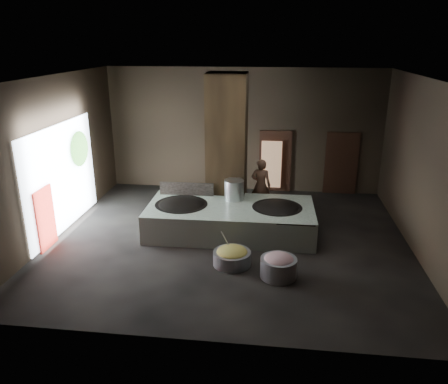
# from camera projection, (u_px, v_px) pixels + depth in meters

# --- Properties ---
(floor) EXTENTS (10.00, 9.00, 0.10)m
(floor) POSITION_uv_depth(u_px,v_px,m) (230.00, 241.00, 12.53)
(floor) COLOR black
(floor) RESTS_ON ground
(ceiling) EXTENTS (10.00, 9.00, 0.10)m
(ceiling) POSITION_uv_depth(u_px,v_px,m) (230.00, 76.00, 11.00)
(ceiling) COLOR black
(ceiling) RESTS_ON back_wall
(back_wall) EXTENTS (10.00, 0.10, 4.50)m
(back_wall) POSITION_uv_depth(u_px,v_px,m) (243.00, 130.00, 16.03)
(back_wall) COLOR black
(back_wall) RESTS_ON ground
(front_wall) EXTENTS (10.00, 0.10, 4.50)m
(front_wall) POSITION_uv_depth(u_px,v_px,m) (201.00, 234.00, 7.50)
(front_wall) COLOR black
(front_wall) RESTS_ON ground
(left_wall) EXTENTS (0.10, 9.00, 4.50)m
(left_wall) POSITION_uv_depth(u_px,v_px,m) (53.00, 158.00, 12.35)
(left_wall) COLOR black
(left_wall) RESTS_ON ground
(right_wall) EXTENTS (0.10, 9.00, 4.50)m
(right_wall) POSITION_uv_depth(u_px,v_px,m) (425.00, 170.00, 11.18)
(right_wall) COLOR black
(right_wall) RESTS_ON ground
(pillar) EXTENTS (1.20, 1.20, 4.50)m
(pillar) POSITION_uv_depth(u_px,v_px,m) (227.00, 147.00, 13.58)
(pillar) COLOR black
(pillar) RESTS_ON ground
(hearth_platform) EXTENTS (4.86, 2.38, 0.84)m
(hearth_platform) POSITION_uv_depth(u_px,v_px,m) (230.00, 219.00, 12.83)
(hearth_platform) COLOR silver
(hearth_platform) RESTS_ON ground
(platform_cap) EXTENTS (4.72, 2.27, 0.03)m
(platform_cap) POSITION_uv_depth(u_px,v_px,m) (230.00, 206.00, 12.70)
(platform_cap) COLOR black
(platform_cap) RESTS_ON hearth_platform
(wok_left) EXTENTS (1.52, 1.52, 0.42)m
(wok_left) POSITION_uv_depth(u_px,v_px,m) (181.00, 207.00, 12.85)
(wok_left) COLOR black
(wok_left) RESTS_ON hearth_platform
(wok_left_rim) EXTENTS (1.55, 1.55, 0.05)m
(wok_left_rim) POSITION_uv_depth(u_px,v_px,m) (181.00, 205.00, 12.82)
(wok_left_rim) COLOR black
(wok_left_rim) RESTS_ON hearth_platform
(wok_right) EXTENTS (1.42, 1.42, 0.40)m
(wok_right) POSITION_uv_depth(u_px,v_px,m) (277.00, 210.00, 12.62)
(wok_right) COLOR black
(wok_right) RESTS_ON hearth_platform
(wok_right_rim) EXTENTS (1.45, 1.45, 0.05)m
(wok_right_rim) POSITION_uv_depth(u_px,v_px,m) (277.00, 208.00, 12.59)
(wok_right_rim) COLOR black
(wok_right_rim) RESTS_ON hearth_platform
(stock_pot) EXTENTS (0.59, 0.59, 0.63)m
(stock_pot) POSITION_uv_depth(u_px,v_px,m) (234.00, 190.00, 13.11)
(stock_pot) COLOR silver
(stock_pot) RESTS_ON hearth_platform
(splash_guard) EXTENTS (1.68, 0.09, 0.42)m
(splash_guard) POSITION_uv_depth(u_px,v_px,m) (187.00, 189.00, 13.50)
(splash_guard) COLOR black
(splash_guard) RESTS_ON hearth_platform
(cook) EXTENTS (0.69, 0.49, 1.78)m
(cook) POSITION_uv_depth(u_px,v_px,m) (261.00, 185.00, 14.29)
(cook) COLOR brown
(cook) RESTS_ON ground
(veg_basin) EXTENTS (1.24, 1.24, 0.35)m
(veg_basin) POSITION_uv_depth(u_px,v_px,m) (232.00, 258.00, 11.06)
(veg_basin) COLOR gray
(veg_basin) RESTS_ON ground
(veg_fill) EXTENTS (0.79, 0.79, 0.24)m
(veg_fill) POSITION_uv_depth(u_px,v_px,m) (232.00, 252.00, 11.00)
(veg_fill) COLOR #809F4C
(veg_fill) RESTS_ON veg_basin
(ladle) EXTENTS (0.29, 0.29, 0.68)m
(ladle) POSITION_uv_depth(u_px,v_px,m) (227.00, 242.00, 11.09)
(ladle) COLOR silver
(ladle) RESTS_ON veg_basin
(meat_basin) EXTENTS (0.99, 0.99, 0.48)m
(meat_basin) POSITION_uv_depth(u_px,v_px,m) (278.00, 268.00, 10.47)
(meat_basin) COLOR gray
(meat_basin) RESTS_ON ground
(meat_fill) EXTENTS (0.73, 0.73, 0.28)m
(meat_fill) POSITION_uv_depth(u_px,v_px,m) (279.00, 260.00, 10.40)
(meat_fill) COLOR #A76474
(meat_fill) RESTS_ON meat_basin
(doorway_near) EXTENTS (1.18, 0.08, 2.38)m
(doorway_near) POSITION_uv_depth(u_px,v_px,m) (275.00, 162.00, 16.17)
(doorway_near) COLOR black
(doorway_near) RESTS_ON ground
(doorway_near_glow) EXTENTS (0.74, 0.04, 1.76)m
(doorway_near_glow) POSITION_uv_depth(u_px,v_px,m) (271.00, 164.00, 16.08)
(doorway_near_glow) COLOR #8C6647
(doorway_near_glow) RESTS_ON ground
(doorway_far) EXTENTS (1.18, 0.08, 2.38)m
(doorway_far) POSITION_uv_depth(u_px,v_px,m) (341.00, 164.00, 15.90)
(doorway_far) COLOR black
(doorway_far) RESTS_ON ground
(doorway_far_glow) EXTENTS (0.82, 0.04, 1.93)m
(doorway_far_glow) POSITION_uv_depth(u_px,v_px,m) (341.00, 164.00, 16.09)
(doorway_far_glow) COLOR #8C6647
(doorway_far_glow) RESTS_ON ground
(left_opening) EXTENTS (0.04, 4.20, 3.10)m
(left_opening) POSITION_uv_depth(u_px,v_px,m) (62.00, 178.00, 12.74)
(left_opening) COLOR white
(left_opening) RESTS_ON ground
(pavilion_sliver) EXTENTS (0.05, 0.90, 1.70)m
(pavilion_sliver) POSITION_uv_depth(u_px,v_px,m) (46.00, 219.00, 11.76)
(pavilion_sliver) COLOR maroon
(pavilion_sliver) RESTS_ON ground
(tree_silhouette) EXTENTS (0.28, 1.10, 1.10)m
(tree_silhouette) POSITION_uv_depth(u_px,v_px,m) (80.00, 149.00, 13.56)
(tree_silhouette) COLOR #194714
(tree_silhouette) RESTS_ON left_opening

